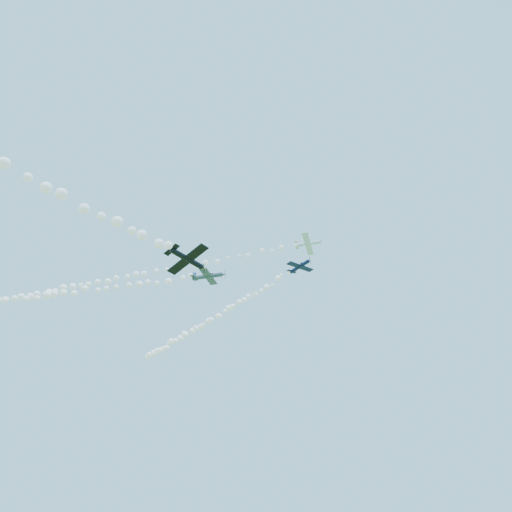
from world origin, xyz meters
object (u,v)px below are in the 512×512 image
Objects in this scene: plane_black at (187,259)px; plane_navy at (300,266)px; plane_white at (308,244)px; plane_grey at (208,276)px.

plane_navy is at bearing -1.18° from plane_black.
plane_white reaches higher than plane_black.
plane_white is 0.89× the size of plane_grey.
plane_white is 0.96× the size of plane_navy.
plane_white is at bearing 109.14° from plane_navy.
plane_black is (-2.60, -33.35, -19.86)m from plane_white.
plane_navy is 0.92× the size of plane_grey.
plane_black is (9.59, -14.86, -7.09)m from plane_grey.
plane_black is at bearing -112.31° from plane_white.
plane_grey reaches higher than plane_black.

